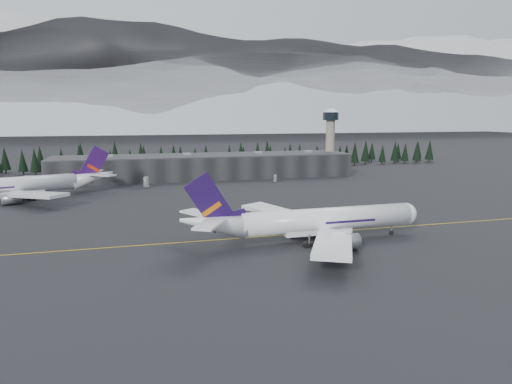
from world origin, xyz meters
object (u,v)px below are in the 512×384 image
object	(u,v)px
gse_vehicle_a	(146,186)
jet_main	(307,221)
gse_vehicle_b	(276,181)
jet_parked	(25,185)
control_tower	(330,133)
terminal	(206,166)

from	to	relation	value
gse_vehicle_a	jet_main	bearing A→B (deg)	-63.61
jet_main	gse_vehicle_a	distance (m)	113.50
gse_vehicle_b	jet_parked	bearing A→B (deg)	-113.97
control_tower	terminal	bearing A→B (deg)	-177.71
jet_main	gse_vehicle_b	world-z (taller)	jet_main
control_tower	gse_vehicle_b	xyz separation A→B (m)	(-43.54, -30.59, -22.70)
gse_vehicle_a	gse_vehicle_b	bearing A→B (deg)	7.36
jet_parked	gse_vehicle_b	distance (m)	114.07
jet_main	gse_vehicle_b	xyz separation A→B (m)	(25.39, 107.64, -4.94)
terminal	jet_main	distance (m)	135.37
terminal	control_tower	distance (m)	76.98
jet_parked	gse_vehicle_a	xyz separation A→B (m)	(48.35, 16.91, -5.13)
control_tower	gse_vehicle_a	xyz separation A→B (m)	(-107.72, -31.68, -22.64)
jet_parked	gse_vehicle_b	bearing A→B (deg)	170.97
gse_vehicle_a	terminal	bearing A→B (deg)	47.62
terminal	jet_main	size ratio (longest dim) A/B	2.35
jet_main	control_tower	bearing A→B (deg)	62.14
terminal	jet_main	bearing A→B (deg)	-87.43
jet_parked	gse_vehicle_a	size ratio (longest dim) A/B	12.59
control_tower	gse_vehicle_a	distance (m)	114.54
terminal	jet_parked	world-z (taller)	jet_parked
jet_parked	terminal	bearing A→B (deg)	-168.77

